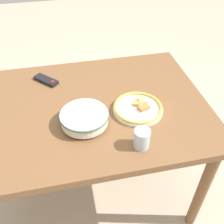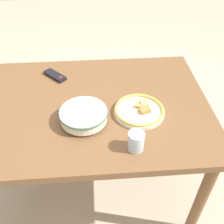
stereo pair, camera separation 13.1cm
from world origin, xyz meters
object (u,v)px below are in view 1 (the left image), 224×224
Objects in this scene: food_plate at (138,108)px; tv_remote at (46,80)px; drinking_glass at (142,139)px; noodle_bowl at (84,118)px.

tv_remote is at bearing 141.60° from food_plate.
drinking_glass is at bearing 80.15° from tv_remote.
food_plate is at bearing 7.84° from noodle_bowl.
food_plate is at bearing 97.65° from tv_remote.
food_plate is 2.75× the size of drinking_glass.
tv_remote is at bearing 124.09° from drinking_glass.
noodle_bowl is at bearing 69.66° from tv_remote.
noodle_bowl is 0.30m from drinking_glass.
noodle_bowl is at bearing -172.16° from food_plate.
tv_remote is 1.60× the size of drinking_glass.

